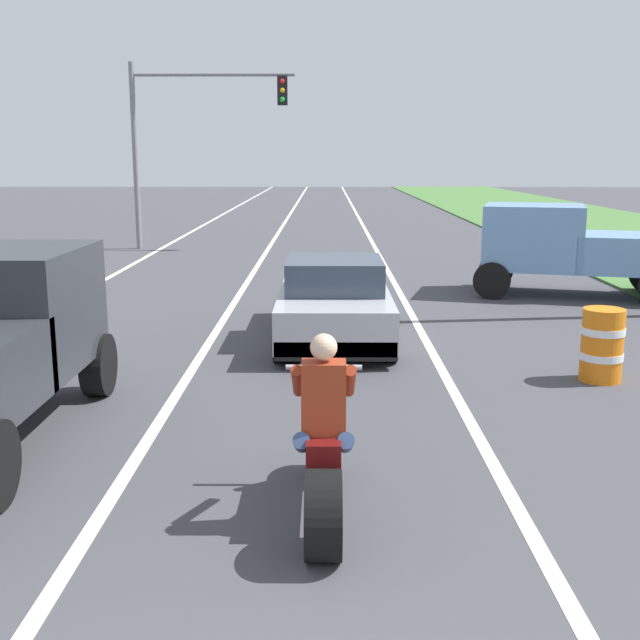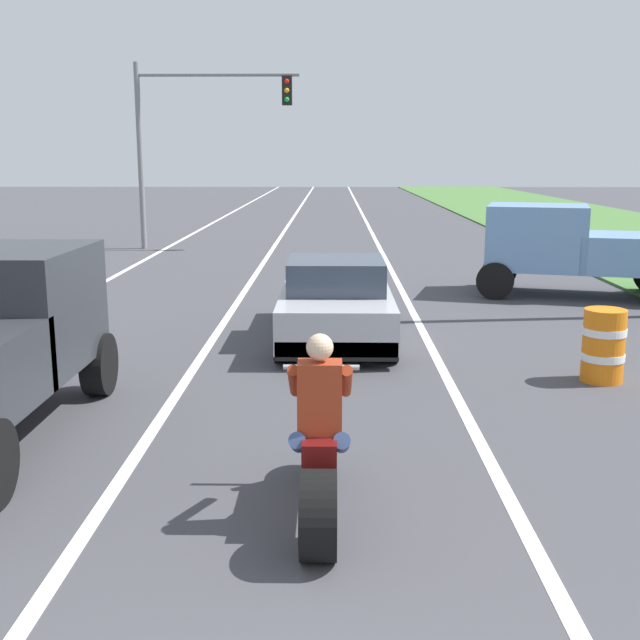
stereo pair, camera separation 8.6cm
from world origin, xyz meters
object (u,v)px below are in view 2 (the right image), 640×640
motorcycle_with_rider (320,455)px  traffic_light_mast_near (190,125)px  sports_car_silver (336,302)px  pickup_truck_right_shoulder_light_blue (580,246)px  construction_barrel_nearest (603,345)px

motorcycle_with_rider → traffic_light_mast_near: (-4.55, 20.05, 3.45)m
sports_car_silver → pickup_truck_right_shoulder_light_blue: size_ratio=0.84×
motorcycle_with_rider → construction_barrel_nearest: (3.78, 4.29, -0.09)m
pickup_truck_right_shoulder_light_blue → traffic_light_mast_near: traffic_light_mast_near is taller
motorcycle_with_rider → pickup_truck_right_shoulder_light_blue: 12.35m
motorcycle_with_rider → traffic_light_mast_near: 20.85m
sports_car_silver → traffic_light_mast_near: bearing=109.5°
motorcycle_with_rider → construction_barrel_nearest: motorcycle_with_rider is taller
sports_car_silver → traffic_light_mast_near: (-4.70, 13.26, 3.42)m
motorcycle_with_rider → pickup_truck_right_shoulder_light_blue: size_ratio=0.43×
motorcycle_with_rider → traffic_light_mast_near: bearing=102.8°
traffic_light_mast_near → construction_barrel_nearest: traffic_light_mast_near is taller
motorcycle_with_rider → pickup_truck_right_shoulder_light_blue: (5.51, 11.04, 0.51)m
motorcycle_with_rider → construction_barrel_nearest: 5.72m
pickup_truck_right_shoulder_light_blue → construction_barrel_nearest: bearing=-104.4°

